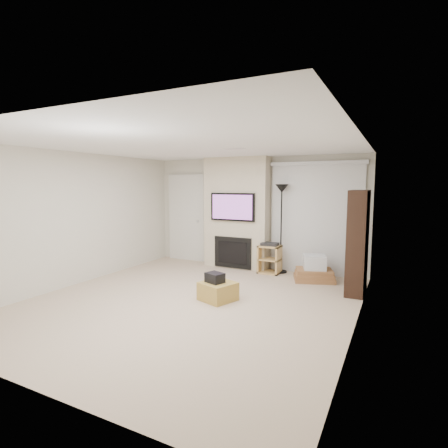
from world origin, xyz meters
The scene contains 16 objects.
floor centered at (0.00, 0.00, 0.00)m, with size 5.00×5.50×0.00m, color #C6AB90.
ceiling centered at (0.00, 0.00, 2.50)m, with size 5.00×5.50×0.00m, color white.
wall_back centered at (0.00, 2.75, 1.25)m, with size 5.00×2.50×0.00m, color beige.
wall_front centered at (0.00, -2.75, 1.25)m, with size 5.00×2.50×0.00m, color beige.
wall_left centered at (-2.50, 0.00, 1.25)m, with size 5.50×2.50×0.00m, color beige.
wall_right centered at (2.50, 0.00, 1.25)m, with size 5.50×2.50×0.00m, color beige.
hvac_vent centered at (0.40, 0.80, 2.50)m, with size 0.35×0.18×0.01m, color silver.
ottoman centered at (0.36, 0.27, 0.15)m, with size 0.50×0.50×0.30m, color #AF8C3E.
black_bag centered at (0.31, 0.24, 0.38)m, with size 0.28×0.22×0.16m, color black.
fireplace_wall centered at (-0.35, 2.54, 1.24)m, with size 1.50×0.47×2.50m.
entry_door centered at (-1.80, 2.71, 1.05)m, with size 1.02×0.11×2.14m.
vertical_blinds centered at (1.40, 2.70, 1.27)m, with size 1.98×0.10×2.37m.
floor_lamp centered at (0.72, 2.50, 1.50)m, with size 0.28×0.28×1.90m.
av_stand centered at (0.52, 2.34, 0.35)m, with size 0.45×0.38×0.66m.
box_stack centered at (1.51, 2.16, 0.19)m, with size 0.91×0.79×0.51m.
bookshelf centered at (2.34, 1.71, 0.90)m, with size 0.30×0.80×1.80m.
Camera 1 is at (2.94, -4.67, 1.89)m, focal length 28.00 mm.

